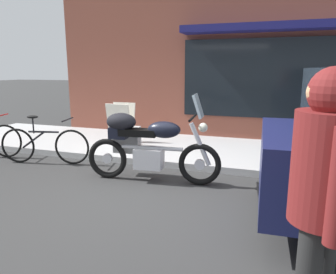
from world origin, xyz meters
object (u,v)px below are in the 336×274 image
at_px(touring_motorcycle, 145,143).
at_px(parked_bicycle, 44,145).
at_px(sandwich_board_sign, 121,123).
at_px(pedestrian_walking, 324,185).

xyz_separation_m(touring_motorcycle, parked_bicycle, (-2.17, 0.25, -0.24)).
bearing_deg(touring_motorcycle, sandwich_board_sign, 126.35).
distance_m(pedestrian_walking, sandwich_board_sign, 5.80).
distance_m(touring_motorcycle, parked_bicycle, 2.19).
bearing_deg(parked_bicycle, sandwich_board_sign, 63.27).
bearing_deg(sandwich_board_sign, pedestrian_walking, -51.44).
bearing_deg(touring_motorcycle, pedestrian_walking, -49.98).
distance_m(touring_motorcycle, pedestrian_walking, 3.52).
xyz_separation_m(parked_bicycle, sandwich_board_sign, (0.81, 1.60, 0.21)).
bearing_deg(pedestrian_walking, sandwich_board_sign, 128.56).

